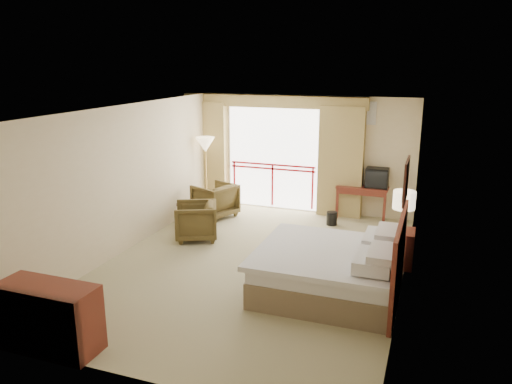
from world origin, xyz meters
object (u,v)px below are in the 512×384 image
at_px(desk, 363,192).
at_px(dresser, 48,317).
at_px(tv, 377,178).
at_px(bed, 332,269).
at_px(floor_lamp, 205,147).
at_px(side_table, 189,212).
at_px(armchair_near, 197,238).
at_px(table_lamp, 404,201).
at_px(nightstand, 400,248).
at_px(wastebasket, 332,218).
at_px(armchair_far, 215,216).

xyz_separation_m(desk, dresser, (-2.83, -6.73, -0.15)).
bearing_deg(tv, bed, -105.77).
bearing_deg(floor_lamp, desk, 9.70).
relative_size(desk, tv, 2.33).
bearing_deg(side_table, dresser, -84.10).
distance_m(armchair_near, floor_lamp, 2.56).
bearing_deg(table_lamp, nightstand, -90.00).
distance_m(table_lamp, tv, 2.58).
height_order(nightstand, floor_lamp, floor_lamp).
bearing_deg(wastebasket, side_table, -154.87).
relative_size(desk, side_table, 2.02).
bearing_deg(nightstand, wastebasket, 130.29).
height_order(wastebasket, armchair_far, armchair_far).
xyz_separation_m(bed, nightstand, (0.90, 1.43, -0.06)).
bearing_deg(nightstand, armchair_near, 179.18).
xyz_separation_m(table_lamp, desk, (-1.03, 2.53, -0.58)).
distance_m(desk, tv, 0.49).
height_order(table_lamp, side_table, table_lamp).
bearing_deg(table_lamp, armchair_near, -179.29).
height_order(wastebasket, armchair_near, armchair_near).
distance_m(bed, armchair_near, 3.37).
height_order(bed, table_lamp, table_lamp).
distance_m(wastebasket, dresser, 6.38).
height_order(wastebasket, floor_lamp, floor_lamp).
xyz_separation_m(desk, floor_lamp, (-3.60, -0.62, 0.92)).
distance_m(bed, armchair_far, 4.41).
distance_m(nightstand, floor_lamp, 5.16).
distance_m(tv, floor_lamp, 3.98).
xyz_separation_m(tv, floor_lamp, (-3.90, -0.56, 0.54)).
bearing_deg(side_table, nightstand, -6.34).
bearing_deg(floor_lamp, armchair_near, -70.38).
height_order(side_table, floor_lamp, floor_lamp).
bearing_deg(bed, nightstand, 57.73).
bearing_deg(tv, dresser, -128.40).
relative_size(wastebasket, armchair_near, 0.35).
height_order(wastebasket, side_table, side_table).
relative_size(floor_lamp, dresser, 1.36).
relative_size(wastebasket, armchair_far, 0.34).
bearing_deg(armchair_near, table_lamp, 66.01).
distance_m(wastebasket, side_table, 3.08).
bearing_deg(tv, armchair_far, -176.57).
xyz_separation_m(tv, armchair_near, (-3.20, -2.52, -0.96)).
xyz_separation_m(bed, side_table, (-3.44, 1.91, 0.01)).
bearing_deg(side_table, table_lamp, -5.69).
xyz_separation_m(side_table, floor_lamp, (-0.29, 1.48, 1.11)).
height_order(nightstand, tv, tv).
relative_size(desk, armchair_far, 1.35).
bearing_deg(bed, dresser, -137.31).
xyz_separation_m(floor_lamp, dresser, (0.77, -6.12, -1.07)).
distance_m(nightstand, tv, 2.70).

